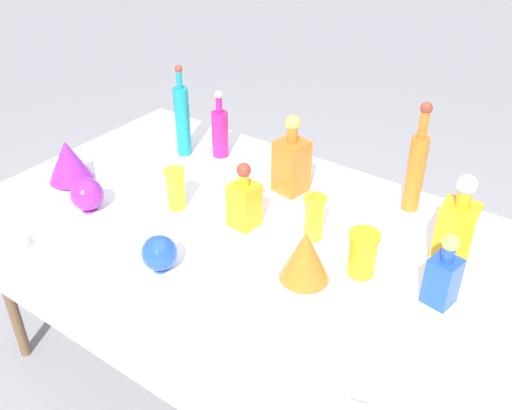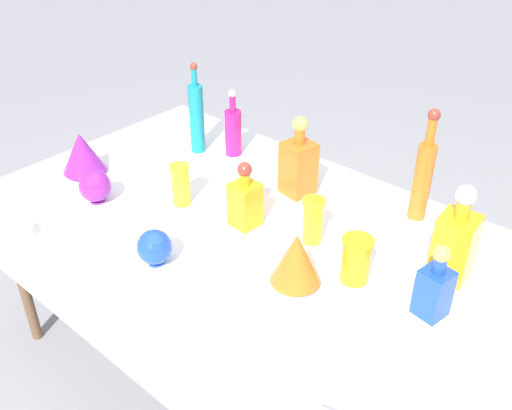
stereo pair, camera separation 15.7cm
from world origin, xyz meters
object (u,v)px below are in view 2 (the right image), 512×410
object	(u,v)px
tall_bottle_2	(423,175)
tall_bottle_3	(197,117)
fluted_vase_1	(82,152)
fluted_vase_0	(296,258)
square_decanter_1	(455,242)
round_bowl_1	(154,247)
tall_bottle_0	(233,130)
square_decanter_0	(245,201)
square_decanter_3	(435,287)
round_bowl_0	(95,186)
slender_vase_0	(313,219)
slender_vase_2	(357,258)
slender_vase_1	(181,183)
square_decanter_2	(298,164)

from	to	relation	value
tall_bottle_2	tall_bottle_3	distance (m)	0.97
fluted_vase_1	fluted_vase_0	bearing A→B (deg)	1.25
tall_bottle_3	square_decanter_1	xyz separation A→B (m)	(1.18, -0.07, -0.03)
tall_bottle_2	round_bowl_1	world-z (taller)	tall_bottle_2
tall_bottle_0	fluted_vase_1	world-z (taller)	tall_bottle_0
square_decanter_0	square_decanter_3	bearing A→B (deg)	1.29
square_decanter_3	round_bowl_0	distance (m)	1.23
tall_bottle_2	slender_vase_0	world-z (taller)	tall_bottle_2
tall_bottle_2	square_decanter_3	distance (m)	0.50
round_bowl_1	slender_vase_2	bearing A→B (deg)	34.25
tall_bottle_3	square_decanter_3	xyz separation A→B (m)	(1.22, -0.27, -0.06)
round_bowl_1	fluted_vase_1	bearing A→B (deg)	163.79
slender_vase_1	square_decanter_0	bearing A→B (deg)	11.55
slender_vase_1	tall_bottle_0	bearing A→B (deg)	107.06
tall_bottle_2	square_decanter_2	distance (m)	0.45
tall_bottle_2	slender_vase_0	xyz separation A→B (m)	(-0.19, -0.36, -0.08)
square_decanter_1	round_bowl_1	xyz separation A→B (m)	(-0.72, -0.56, -0.06)
square_decanter_1	square_decanter_2	size ratio (longest dim) A/B	1.03
tall_bottle_2	square_decanter_1	distance (m)	0.33
slender_vase_1	fluted_vase_0	distance (m)	0.60
tall_bottle_2	square_decanter_1	world-z (taller)	tall_bottle_2
tall_bottle_3	square_decanter_2	xyz separation A→B (m)	(0.53, 0.01, -0.04)
square_decanter_0	square_decanter_1	size ratio (longest dim) A/B	0.76
square_decanter_3	slender_vase_1	world-z (taller)	square_decanter_3
tall_bottle_3	square_decanter_0	world-z (taller)	tall_bottle_3
square_decanter_1	slender_vase_0	bearing A→B (deg)	-162.12
square_decanter_2	round_bowl_1	world-z (taller)	square_decanter_2
square_decanter_2	slender_vase_2	xyz separation A→B (m)	(0.44, -0.29, -0.04)
tall_bottle_3	slender_vase_2	xyz separation A→B (m)	(0.98, -0.28, -0.08)
tall_bottle_0	square_decanter_1	world-z (taller)	square_decanter_1
square_decanter_1	slender_vase_0	size ratio (longest dim) A/B	1.99
square_decanter_3	slender_vase_1	distance (m)	0.96
tall_bottle_0	slender_vase_2	world-z (taller)	tall_bottle_0
tall_bottle_2	square_decanter_0	distance (m)	0.61
slender_vase_1	slender_vase_2	size ratio (longest dim) A/B	1.06
square_decanter_0	fluted_vase_1	bearing A→B (deg)	-167.91
round_bowl_0	fluted_vase_1	bearing A→B (deg)	155.79
square_decanter_2	slender_vase_2	distance (m)	0.53
tall_bottle_3	slender_vase_1	world-z (taller)	tall_bottle_3
square_decanter_1	slender_vase_2	world-z (taller)	square_decanter_1
tall_bottle_3	square_decanter_0	size ratio (longest dim) A/B	1.60
tall_bottle_0	fluted_vase_1	distance (m)	0.61
slender_vase_0	slender_vase_2	bearing A→B (deg)	-18.53
round_bowl_1	tall_bottle_3	bearing A→B (deg)	126.28
tall_bottle_0	round_bowl_0	world-z (taller)	tall_bottle_0
slender_vase_1	slender_vase_0	bearing A→B (deg)	14.35
tall_bottle_0	fluted_vase_1	size ratio (longest dim) A/B	1.66
fluted_vase_0	fluted_vase_1	distance (m)	1.05
square_decanter_3	slender_vase_2	distance (m)	0.24
tall_bottle_3	square_decanter_1	size ratio (longest dim) A/B	1.21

